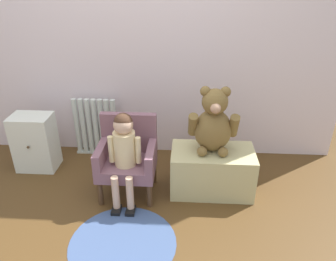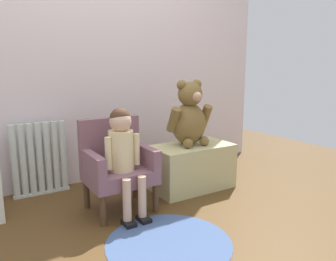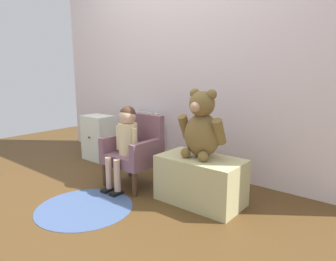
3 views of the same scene
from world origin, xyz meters
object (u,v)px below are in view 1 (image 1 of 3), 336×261
child_figure (124,146)px  large_teddy_bear (213,124)px  small_dresser (35,142)px  low_bench (212,171)px  radiator (96,127)px  floor_rug (123,243)px  child_armchair (128,156)px

child_figure → large_teddy_bear: (0.68, 0.18, 0.12)m
small_dresser → large_teddy_bear: (1.59, -0.22, 0.35)m
low_bench → small_dresser: bearing=171.3°
radiator → floor_rug: radiator is taller
large_teddy_bear → child_figure: bearing=-165.5°
small_dresser → floor_rug: 1.34m
small_dresser → child_armchair: size_ratio=0.81×
radiator → large_teddy_bear: size_ratio=1.09×
large_teddy_bear → floor_rug: large_teddy_bear is taller
small_dresser → child_armchair: 0.96m
large_teddy_bear → floor_rug: (-0.63, -0.68, -0.61)m
radiator → child_armchair: child_armchair is taller
small_dresser → large_teddy_bear: large_teddy_bear is taller
small_dresser → child_figure: child_figure is taller
radiator → large_teddy_bear: large_teddy_bear is taller
radiator → floor_rug: 1.31m
small_dresser → child_armchair: (0.91, -0.29, 0.07)m
large_teddy_bear → radiator: bearing=155.2°
small_dresser → floor_rug: bearing=-43.1°
child_armchair → low_bench: size_ratio=0.97×
small_dresser → child_figure: bearing=-23.5°
radiator → child_armchair: 0.71m
small_dresser → low_bench: (1.60, -0.24, -0.08)m
radiator → small_dresser: radiator is taller
radiator → low_bench: 1.23m
child_armchair → floor_rug: size_ratio=0.88×
child_armchair → large_teddy_bear: bearing=5.7°
radiator → low_bench: radiator is taller
child_armchair → child_figure: size_ratio=0.88×
large_teddy_bear → floor_rug: 1.11m
small_dresser → large_teddy_bear: 1.64m
small_dresser → large_teddy_bear: size_ratio=0.98×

